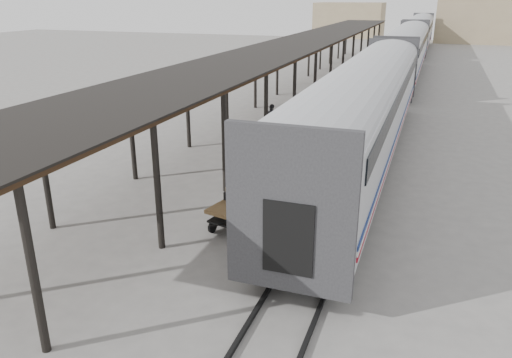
{
  "coord_description": "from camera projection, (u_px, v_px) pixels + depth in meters",
  "views": [
    {
      "loc": [
        5.92,
        -13.84,
        7.26
      ],
      "look_at": [
        0.88,
        0.33,
        1.7
      ],
      "focal_mm": 35.0,
      "sensor_mm": 36.0,
      "label": 1
    }
  ],
  "objects": [
    {
      "name": "rails",
      "position": [
        403.0,
        79.0,
        45.63
      ],
      "size": [
        1.54,
        150.0,
        0.12
      ],
      "color": "black",
      "rests_on": "ground"
    },
    {
      "name": "suitcase_stack",
      "position": [
        244.0,
        192.0,
        16.68
      ],
      "size": [
        1.38,
        1.21,
        0.56
      ],
      "rotation": [
        0.0,
        0.0,
        -0.23
      ],
      "color": "#3B3A3D",
      "rests_on": "baggage_cart"
    },
    {
      "name": "ground",
      "position": [
        228.0,
        227.0,
        16.61
      ],
      "size": [
        160.0,
        160.0,
        0.0
      ],
      "primitive_type": "plane",
      "color": "slate",
      "rests_on": "ground"
    },
    {
      "name": "building_left",
      "position": [
        349.0,
        20.0,
        91.19
      ],
      "size": [
        12.0,
        8.0,
        6.0
      ],
      "primitive_type": "cube",
      "color": "tan",
      "rests_on": "ground"
    },
    {
      "name": "train",
      "position": [
        406.0,
        49.0,
        44.54
      ],
      "size": [
        3.45,
        76.01,
        4.01
      ],
      "color": "silver",
      "rests_on": "ground"
    },
    {
      "name": "building_far",
      "position": [
        495.0,
        17.0,
        79.77
      ],
      "size": [
        18.0,
        10.0,
        8.0
      ],
      "primitive_type": "cube",
      "color": "tan",
      "rests_on": "ground"
    },
    {
      "name": "baggage_cart",
      "position": [
        242.0,
        208.0,
        16.5
      ],
      "size": [
        1.76,
        2.62,
        0.86
      ],
      "rotation": [
        0.0,
        0.0,
        -0.23
      ],
      "color": "brown",
      "rests_on": "ground"
    },
    {
      "name": "pedestrian",
      "position": [
        272.0,
        120.0,
        26.98
      ],
      "size": [
        1.11,
        0.66,
        1.78
      ],
      "primitive_type": "imported",
      "rotation": [
        0.0,
        0.0,
        2.92
      ],
      "color": "black",
      "rests_on": "ground"
    },
    {
      "name": "luggage_tug",
      "position": [
        315.0,
        106.0,
        31.58
      ],
      "size": [
        1.18,
        1.71,
        1.41
      ],
      "rotation": [
        0.0,
        0.0,
        -0.14
      ],
      "color": "maroon",
      "rests_on": "ground"
    },
    {
      "name": "porter",
      "position": [
        241.0,
        187.0,
        15.5
      ],
      "size": [
        0.45,
        0.62,
        1.56
      ],
      "primitive_type": "imported",
      "rotation": [
        0.0,
        0.0,
        1.42
      ],
      "color": "navy",
      "rests_on": "baggage_cart"
    },
    {
      "name": "canopy",
      "position": [
        308.0,
        41.0,
        37.5
      ],
      "size": [
        4.9,
        64.3,
        4.15
      ],
      "color": "#422B19",
      "rests_on": "ground"
    }
  ]
}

